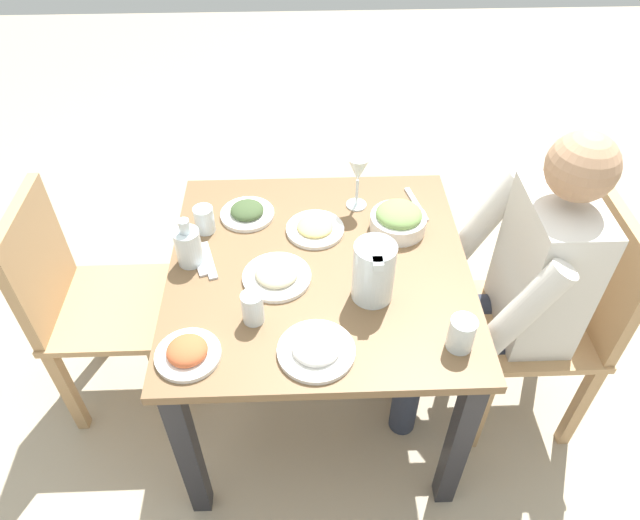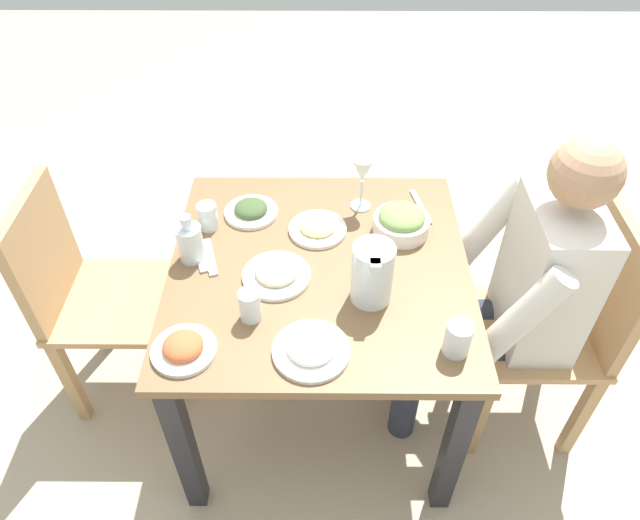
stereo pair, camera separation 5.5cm
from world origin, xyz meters
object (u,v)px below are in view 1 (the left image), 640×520
(chair_far, at_px, (83,299))
(water_glass_center, at_px, (253,308))
(diner_near, at_px, (509,285))
(plate_yoghurt, at_px, (316,349))
(plate_beans, at_px, (277,275))
(dining_table, at_px, (319,291))
(water_glass_near_left, at_px, (204,220))
(water_glass_by_pitcher, at_px, (462,334))
(salad_bowl, at_px, (398,219))
(plate_fries, at_px, (315,228))
(oil_carafe, at_px, (189,248))
(plate_dolmas, at_px, (247,212))
(water_pitcher, at_px, (374,271))
(wine_glass, at_px, (358,171))
(plate_rice_curry, at_px, (188,352))
(chair_near, at_px, (561,314))

(chair_far, distance_m, water_glass_center, 0.72)
(diner_near, distance_m, plate_yoghurt, 0.68)
(plate_beans, relative_size, water_glass_center, 2.11)
(dining_table, relative_size, water_glass_near_left, 10.24)
(water_glass_by_pitcher, bearing_deg, water_glass_center, 78.44)
(salad_bowl, distance_m, plate_beans, 0.45)
(plate_beans, distance_m, plate_yoghurt, 0.30)
(plate_fries, relative_size, oil_carafe, 1.16)
(water_glass_by_pitcher, bearing_deg, plate_dolmas, 46.03)
(diner_near, xyz_separation_m, plate_dolmas, (0.30, 0.82, 0.07))
(water_pitcher, height_order, plate_yoghurt, water_pitcher)
(dining_table, relative_size, wine_glass, 4.70)
(water_glass_near_left, xyz_separation_m, oil_carafe, (-0.15, 0.03, 0.01))
(plate_yoghurt, bearing_deg, plate_rice_curry, 90.03)
(plate_beans, bearing_deg, plate_yoghurt, -158.84)
(chair_near, bearing_deg, chair_far, 85.40)
(salad_bowl, bearing_deg, plate_rice_curry, 128.59)
(chair_near, distance_m, plate_rice_curry, 1.21)
(salad_bowl, bearing_deg, plate_beans, 118.65)
(plate_dolmas, distance_m, oil_carafe, 0.27)
(chair_near, distance_m, plate_fries, 0.86)
(plate_beans, xyz_separation_m, water_glass_center, (-0.16, 0.06, 0.03))
(water_glass_by_pitcher, height_order, oil_carafe, oil_carafe)
(water_pitcher, bearing_deg, water_glass_center, 103.63)
(water_pitcher, distance_m, water_glass_near_left, 0.60)
(plate_yoghurt, bearing_deg, water_glass_by_pitcher, -88.68)
(plate_beans, distance_m, water_glass_by_pitcher, 0.56)
(dining_table, bearing_deg, plate_dolmas, 42.81)
(dining_table, distance_m, chair_far, 0.81)
(chair_near, distance_m, oil_carafe, 1.22)
(dining_table, distance_m, plate_fries, 0.21)
(water_pitcher, height_order, plate_beans, water_pitcher)
(oil_carafe, bearing_deg, dining_table, -94.76)
(plate_beans, height_order, plate_yoghurt, plate_yoghurt)
(salad_bowl, bearing_deg, oil_carafe, 101.14)
(water_pitcher, xyz_separation_m, plate_dolmas, (0.38, 0.38, -0.08))
(salad_bowl, bearing_deg, water_glass_by_pitcher, -168.39)
(salad_bowl, distance_m, plate_fries, 0.27)
(diner_near, xyz_separation_m, plate_fries, (0.21, 0.60, 0.07))
(salad_bowl, relative_size, plate_dolmas, 1.01)
(chair_near, distance_m, diner_near, 0.25)
(chair_near, bearing_deg, wine_glass, 62.50)
(chair_far, xyz_separation_m, plate_beans, (-0.13, -0.67, 0.22))
(chair_far, relative_size, plate_yoghurt, 4.26)
(diner_near, xyz_separation_m, water_pitcher, (-0.08, 0.44, 0.15))
(salad_bowl, bearing_deg, chair_far, 94.50)
(wine_glass, bearing_deg, salad_bowl, -136.35)
(salad_bowl, bearing_deg, water_pitcher, 158.53)
(dining_table, relative_size, plate_fries, 4.84)
(chair_far, height_order, water_glass_center, chair_far)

